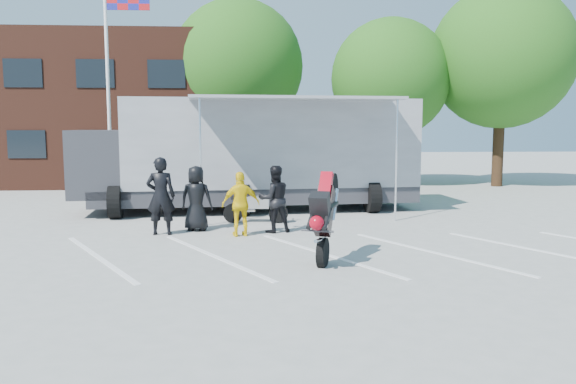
{
  "coord_description": "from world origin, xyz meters",
  "views": [
    {
      "loc": [
        -1.37,
        -10.78,
        2.73
      ],
      "look_at": [
        -0.57,
        1.53,
        1.3
      ],
      "focal_mm": 35.0,
      "sensor_mm": 36.0,
      "label": 1
    }
  ],
  "objects": [
    {
      "name": "tree_left",
      "position": [
        -2.0,
        16.0,
        5.57
      ],
      "size": [
        6.12,
        6.12,
        8.64
      ],
      "color": "#382314",
      "rests_on": "ground"
    },
    {
      "name": "tree_right",
      "position": [
        10.0,
        14.5,
        5.88
      ],
      "size": [
        6.46,
        6.46,
        9.12
      ],
      "color": "#382314",
      "rests_on": "ground"
    },
    {
      "name": "transporter_truck",
      "position": [
        -1.22,
        7.6,
        0.0
      ],
      "size": [
        11.81,
        6.47,
        3.62
      ],
      "primitive_type": null,
      "rotation": [
        0.0,
        0.0,
        0.09
      ],
      "color": "#9A9DA3",
      "rests_on": "ground"
    },
    {
      "name": "spectator_leather_a",
      "position": [
        -2.84,
        4.0,
        0.86
      ],
      "size": [
        0.93,
        0.69,
        1.72
      ],
      "primitive_type": "imported",
      "rotation": [
        0.0,
        0.0,
        2.96
      ],
      "color": "black",
      "rests_on": "ground"
    },
    {
      "name": "flagpole",
      "position": [
        -6.24,
        10.0,
        5.05
      ],
      "size": [
        1.61,
        0.12,
        8.0
      ],
      "color": "white",
      "rests_on": "ground"
    },
    {
      "name": "parking_bay_lines",
      "position": [
        0.0,
        1.0,
        0.01
      ],
      "size": [
        18.09,
        13.33,
        0.01
      ],
      "primitive_type": "cube",
      "rotation": [
        0.0,
        0.0,
        0.52
      ],
      "color": "white",
      "rests_on": "ground"
    },
    {
      "name": "office_building",
      "position": [
        -10.0,
        18.0,
        3.5
      ],
      "size": [
        18.0,
        8.0,
        7.0
      ],
      "primitive_type": "cube",
      "color": "#4F2519",
      "rests_on": "ground"
    },
    {
      "name": "parked_motorcycle",
      "position": [
        -1.27,
        5.11,
        0.0
      ],
      "size": [
        1.94,
        0.8,
        0.99
      ],
      "primitive_type": null,
      "rotation": [
        0.0,
        0.0,
        1.48
      ],
      "color": "#B4B4B9",
      "rests_on": "ground"
    },
    {
      "name": "spectator_leather_c",
      "position": [
        -0.79,
        3.65,
        0.87
      ],
      "size": [
        0.99,
        0.86,
        1.74
      ],
      "primitive_type": "imported",
      "rotation": [
        0.0,
        0.0,
        3.4
      ],
      "color": "black",
      "rests_on": "ground"
    },
    {
      "name": "ground",
      "position": [
        0.0,
        0.0,
        0.0
      ],
      "size": [
        100.0,
        100.0,
        0.0
      ],
      "primitive_type": "plane",
      "color": "#A3A39E",
      "rests_on": "ground"
    },
    {
      "name": "spectator_hivis",
      "position": [
        -1.65,
        3.17,
        0.81
      ],
      "size": [
        1.01,
        0.57,
        1.63
      ],
      "primitive_type": "imported",
      "rotation": [
        0.0,
        0.0,
        3.34
      ],
      "color": "yellow",
      "rests_on": "ground"
    },
    {
      "name": "spectator_leather_b",
      "position": [
        -3.68,
        3.5,
        0.99
      ],
      "size": [
        0.72,
        0.48,
        1.99
      ],
      "primitive_type": "imported",
      "rotation": [
        0.0,
        0.0,
        3.14
      ],
      "color": "black",
      "rests_on": "ground"
    },
    {
      "name": "tree_mid",
      "position": [
        5.0,
        15.0,
        4.94
      ],
      "size": [
        5.44,
        5.44,
        7.68
      ],
      "color": "#382314",
      "rests_on": "ground"
    },
    {
      "name": "stunt_bike_rider",
      "position": [
        0.22,
        0.55,
        0.0
      ],
      "size": [
        1.33,
        1.87,
        2.0
      ],
      "primitive_type": null,
      "rotation": [
        0.0,
        0.0,
        -0.35
      ],
      "color": "black",
      "rests_on": "ground"
    }
  ]
}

